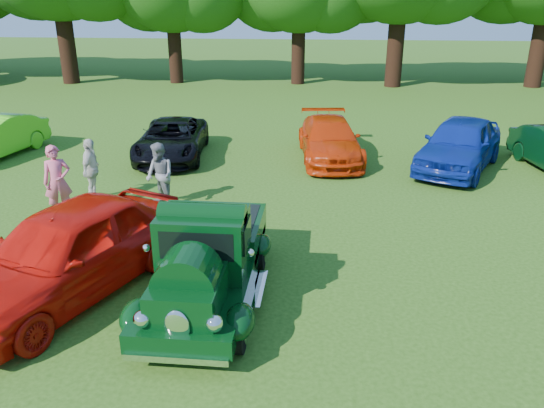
# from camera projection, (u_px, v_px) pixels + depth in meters

# --- Properties ---
(ground) EXTENTS (120.00, 120.00, 0.00)m
(ground) POSITION_uv_depth(u_px,v_px,m) (206.00, 291.00, 9.44)
(ground) COLOR #264911
(ground) RESTS_ON ground
(hero_pickup) EXTENTS (1.99, 4.28, 1.67)m
(hero_pickup) POSITION_uv_depth(u_px,v_px,m) (208.00, 260.00, 9.00)
(hero_pickup) COLOR black
(hero_pickup) RESTS_ON ground
(red_convertible) EXTENTS (3.54, 5.12, 1.62)m
(red_convertible) POSITION_uv_depth(u_px,v_px,m) (68.00, 251.00, 9.14)
(red_convertible) COLOR #BD1008
(red_convertible) RESTS_ON ground
(back_car_black) EXTENTS (2.49, 4.56, 1.21)m
(back_car_black) POSITION_uv_depth(u_px,v_px,m) (172.00, 139.00, 17.09)
(back_car_black) COLOR black
(back_car_black) RESTS_ON ground
(back_car_orange) EXTENTS (2.30, 4.60, 1.28)m
(back_car_orange) POSITION_uv_depth(u_px,v_px,m) (330.00, 140.00, 16.91)
(back_car_orange) COLOR #BE2B06
(back_car_orange) RESTS_ON ground
(back_car_blue) EXTENTS (3.65, 4.90, 1.55)m
(back_car_blue) POSITION_uv_depth(u_px,v_px,m) (460.00, 144.00, 15.89)
(back_car_blue) COLOR navy
(back_car_blue) RESTS_ON ground
(spectator_pink) EXTENTS (0.75, 0.68, 1.73)m
(spectator_pink) POSITION_uv_depth(u_px,v_px,m) (57.00, 181.00, 12.39)
(spectator_pink) COLOR #D45778
(spectator_pink) RESTS_ON ground
(spectator_grey) EXTENTS (0.98, 0.98, 1.60)m
(spectator_grey) POSITION_uv_depth(u_px,v_px,m) (160.00, 175.00, 13.02)
(spectator_grey) COLOR slate
(spectator_grey) RESTS_ON ground
(spectator_white) EXTENTS (0.47, 0.97, 1.61)m
(spectator_white) POSITION_uv_depth(u_px,v_px,m) (91.00, 170.00, 13.41)
(spectator_white) COLOR beige
(spectator_white) RESTS_ON ground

